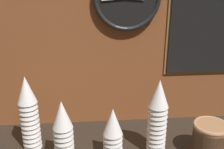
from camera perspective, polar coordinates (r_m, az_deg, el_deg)
name	(u,v)px	position (r cm, az deg, el deg)	size (l,w,h in cm)	color
wall_tiled_back	(128,16)	(127.98, 3.32, 11.78)	(160.00, 3.00, 105.00)	brown
cup_stack_left	(29,113)	(122.36, -16.53, -7.58)	(7.97, 7.97, 32.98)	white
cup_stack_center_left	(63,132)	(113.37, -9.88, -11.34)	(7.97, 7.97, 26.54)	white
cup_stack_center_right	(158,118)	(115.93, 9.25, -8.62)	(7.97, 7.97, 32.98)	white
cup_stack_center	(113,133)	(114.62, 0.17, -11.85)	(7.97, 7.97, 22.24)	white
bowl_stack_right	(210,139)	(124.38, 19.20, -12.22)	(14.35, 14.35, 14.48)	#996B47
menu_board	(217,28)	(138.64, 20.54, 8.93)	(46.53, 1.32, 44.69)	olive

